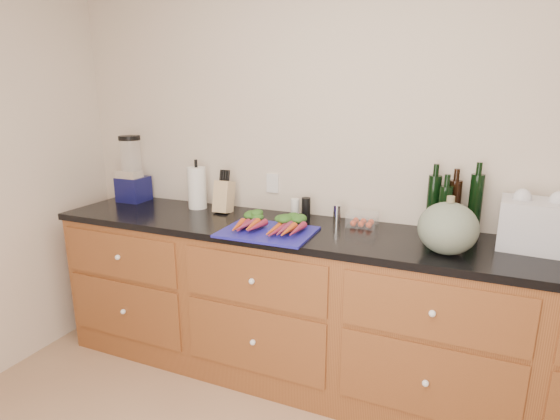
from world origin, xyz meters
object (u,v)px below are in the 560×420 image
at_px(paper_towel, 197,188).
at_px(carrots, 271,224).
at_px(squash, 448,228).
at_px(blender_appliance, 132,173).
at_px(cutting_board, 267,232).
at_px(knife_block, 224,197).
at_px(tomato_box, 362,220).

bearing_deg(paper_towel, carrots, -22.83).
height_order(squash, blender_appliance, blender_appliance).
xyz_separation_m(cutting_board, paper_towel, (-0.65, 0.32, 0.13)).
bearing_deg(carrots, squash, -0.10).
distance_m(knife_block, tomato_box, 0.89).
height_order(cutting_board, squash, squash).
xyz_separation_m(squash, paper_towel, (-1.56, 0.28, 0.01)).
height_order(squash, paper_towel, paper_towel).
distance_m(paper_towel, tomato_box, 1.10).
xyz_separation_m(blender_appliance, paper_towel, (0.53, 0.00, -0.06)).
height_order(paper_towel, tomato_box, paper_towel).
xyz_separation_m(carrots, paper_towel, (-0.65, 0.27, 0.10)).
distance_m(carrots, knife_block, 0.51).
xyz_separation_m(knife_block, tomato_box, (0.89, 0.03, -0.06)).
bearing_deg(paper_towel, cutting_board, -26.10).
xyz_separation_m(squash, tomato_box, (-0.46, 0.29, -0.08)).
bearing_deg(blender_appliance, cutting_board, -15.03).
distance_m(squash, blender_appliance, 2.11).
relative_size(cutting_board, knife_block, 2.44).
height_order(carrots, blender_appliance, blender_appliance).
relative_size(carrots, knife_block, 1.99).
bearing_deg(carrots, paper_towel, 157.17).
height_order(carrots, tomato_box, tomato_box).
bearing_deg(cutting_board, blender_appliance, 164.97).
bearing_deg(tomato_box, paper_towel, -179.48).
distance_m(carrots, tomato_box, 0.53).
height_order(blender_appliance, tomato_box, blender_appliance).
relative_size(carrots, blender_appliance, 0.87).
bearing_deg(cutting_board, tomato_box, 36.61).
bearing_deg(squash, carrots, 179.90).
bearing_deg(knife_block, squash, -10.78).
relative_size(cutting_board, blender_appliance, 1.07).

